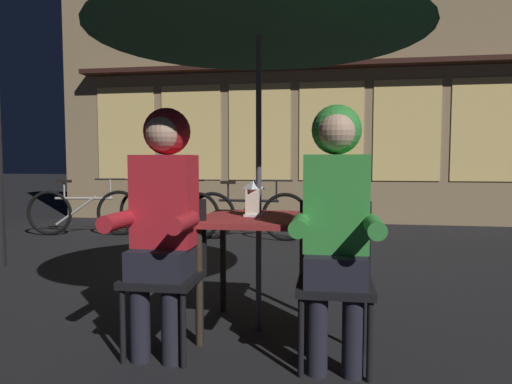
# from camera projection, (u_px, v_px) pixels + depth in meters

# --- Properties ---
(ground_plane) EXTENTS (60.00, 60.00, 0.00)m
(ground_plane) POSITION_uv_depth(u_px,v_px,m) (259.00, 329.00, 2.93)
(ground_plane) COLOR black
(cafe_table) EXTENTS (0.72, 0.72, 0.74)m
(cafe_table) POSITION_uv_depth(u_px,v_px,m) (259.00, 232.00, 2.89)
(cafe_table) COLOR maroon
(cafe_table) RESTS_ON ground_plane
(patio_umbrella) EXTENTS (2.10, 2.10, 2.31)m
(patio_umbrella) POSITION_uv_depth(u_px,v_px,m) (259.00, 6.00, 2.79)
(patio_umbrella) COLOR #4C4C51
(patio_umbrella) RESTS_ON ground_plane
(lantern) EXTENTS (0.11, 0.11, 0.23)m
(lantern) POSITION_uv_depth(u_px,v_px,m) (253.00, 197.00, 2.90)
(lantern) COLOR white
(lantern) RESTS_ON cafe_table
(chair_left) EXTENTS (0.40, 0.40, 0.87)m
(chair_left) POSITION_uv_depth(u_px,v_px,m) (168.00, 265.00, 2.61)
(chair_left) COLOR black
(chair_left) RESTS_ON ground_plane
(chair_right) EXTENTS (0.40, 0.40, 0.87)m
(chair_right) POSITION_uv_depth(u_px,v_px,m) (335.00, 272.00, 2.46)
(chair_right) COLOR black
(chair_right) RESTS_ON ground_plane
(person_left_hooded) EXTENTS (0.45, 0.56, 1.40)m
(person_left_hooded) POSITION_uv_depth(u_px,v_px,m) (163.00, 205.00, 2.53)
(person_left_hooded) COLOR black
(person_left_hooded) RESTS_ON ground_plane
(person_right_hooded) EXTENTS (0.45, 0.56, 1.40)m
(person_right_hooded) POSITION_uv_depth(u_px,v_px,m) (336.00, 208.00, 2.38)
(person_right_hooded) COLOR black
(person_right_hooded) RESTS_ON ground_plane
(shopfront_building) EXTENTS (10.00, 0.93, 6.20)m
(shopfront_building) POSITION_uv_depth(u_px,v_px,m) (332.00, 48.00, 7.95)
(shopfront_building) COLOR #937A56
(shopfront_building) RESTS_ON ground_plane
(bicycle_nearest) EXTENTS (1.67, 0.33, 0.84)m
(bicycle_nearest) POSITION_uv_depth(u_px,v_px,m) (84.00, 212.00, 6.58)
(bicycle_nearest) COLOR black
(bicycle_nearest) RESTS_ON ground_plane
(bicycle_second) EXTENTS (1.65, 0.42, 0.84)m
(bicycle_second) POSITION_uv_depth(u_px,v_px,m) (167.00, 213.00, 6.44)
(bicycle_second) COLOR black
(bicycle_second) RESTS_ON ground_plane
(bicycle_third) EXTENTS (1.68, 0.08, 0.84)m
(bicycle_third) POSITION_uv_depth(u_px,v_px,m) (248.00, 215.00, 6.20)
(bicycle_third) COLOR black
(bicycle_third) RESTS_ON ground_plane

